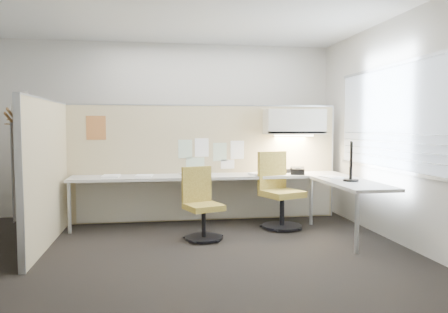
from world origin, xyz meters
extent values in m
cube|color=black|center=(0.00, 0.00, -0.01)|extent=(5.50, 4.50, 0.01)
cube|color=white|center=(0.00, 0.00, 2.80)|extent=(5.50, 4.50, 0.01)
cube|color=beige|center=(0.00, 2.25, 1.40)|extent=(5.50, 0.02, 2.80)
cube|color=beige|center=(0.00, -2.25, 1.40)|extent=(5.50, 0.02, 2.80)
cube|color=beige|center=(2.75, 0.00, 1.40)|extent=(0.02, 4.50, 2.80)
cube|color=#9EA8B7|center=(2.73, 0.00, 1.55)|extent=(0.01, 2.80, 1.30)
cube|color=tan|center=(0.55, 1.60, 0.88)|extent=(4.10, 0.06, 1.75)
cube|color=tan|center=(-1.50, 0.50, 0.88)|extent=(0.06, 2.20, 1.75)
cube|color=beige|center=(0.60, 1.27, 0.71)|extent=(4.00, 0.60, 0.04)
cube|color=beige|center=(2.30, 0.23, 0.71)|extent=(0.60, 1.47, 0.04)
cube|color=beige|center=(0.60, 1.54, 0.34)|extent=(3.90, 0.02, 0.64)
cylinder|color=#A5A8AA|center=(-1.35, 1.02, 0.34)|extent=(0.05, 0.05, 0.69)
cylinder|color=#A5A8AA|center=(2.05, -0.45, 0.34)|extent=(0.05, 0.05, 0.69)
cylinder|color=#A5A8AA|center=(2.05, 1.02, 0.34)|extent=(0.05, 0.05, 0.69)
cube|color=beige|center=(1.90, 1.39, 1.51)|extent=(0.90, 0.36, 0.38)
cube|color=#FFEABF|center=(1.90, 1.39, 1.30)|extent=(0.60, 0.06, 0.02)
cube|color=#8CBF8C|center=(0.25, 1.57, 1.10)|extent=(0.21, 0.00, 0.28)
cube|color=white|center=(0.50, 1.57, 1.12)|extent=(0.21, 0.00, 0.28)
cube|color=#8CBF8C|center=(0.78, 1.57, 1.05)|extent=(0.21, 0.00, 0.28)
cube|color=white|center=(1.05, 1.57, 1.08)|extent=(0.21, 0.00, 0.28)
cube|color=#8CBF8C|center=(0.40, 1.57, 0.88)|extent=(0.28, 0.00, 0.18)
cube|color=white|center=(0.90, 1.57, 0.86)|extent=(0.21, 0.00, 0.14)
cube|color=orange|center=(-1.05, 1.57, 1.42)|extent=(0.28, 0.00, 0.35)
cylinder|color=black|center=(0.40, 0.40, 0.03)|extent=(0.48, 0.48, 0.03)
cylinder|color=black|center=(0.40, 0.40, 0.21)|extent=(0.06, 0.06, 0.37)
cube|color=#D5C34F|center=(0.40, 0.40, 0.42)|extent=(0.54, 0.54, 0.07)
cube|color=#D5C34F|center=(0.33, 0.60, 0.69)|extent=(0.40, 0.19, 0.46)
cylinder|color=black|center=(1.56, 0.85, 0.03)|extent=(0.56, 0.56, 0.03)
cylinder|color=black|center=(1.56, 0.85, 0.25)|extent=(0.06, 0.06, 0.43)
cube|color=#D5C34F|center=(1.56, 0.85, 0.50)|extent=(0.64, 0.64, 0.09)
cube|color=#D5C34F|center=(1.47, 1.07, 0.81)|extent=(0.46, 0.24, 0.54)
cylinder|color=black|center=(2.30, 0.26, 0.75)|extent=(0.20, 0.20, 0.02)
cylinder|color=black|center=(2.30, 0.26, 0.83)|extent=(0.04, 0.04, 0.18)
cube|color=black|center=(2.30, 0.26, 1.08)|extent=(0.23, 0.45, 0.32)
cube|color=black|center=(2.30, 0.26, 1.08)|extent=(0.19, 0.41, 0.28)
cube|color=black|center=(1.88, 1.15, 0.78)|extent=(0.25, 0.24, 0.12)
cylinder|color=black|center=(1.79, 1.17, 0.81)|extent=(0.08, 0.17, 0.04)
cube|color=black|center=(1.59, 1.31, 0.76)|extent=(0.14, 0.06, 0.05)
cube|color=black|center=(1.80, 1.37, 0.76)|extent=(0.12, 0.10, 0.06)
cube|color=silver|center=(-1.50, -0.46, 1.77)|extent=(0.14, 0.02, 0.02)
cylinder|color=silver|center=(-1.57, -0.46, 1.69)|extent=(0.02, 0.02, 0.14)
cube|color=#AD7F4C|center=(-1.57, -0.46, 1.56)|extent=(0.02, 0.39, 0.12)
cube|color=#AD7F4C|center=(-1.60, -0.43, 1.52)|extent=(0.02, 0.39, 0.12)
cube|color=#A9A8B3|center=(-1.58, -0.51, 0.99)|extent=(0.01, 0.07, 0.98)
cube|color=white|center=(-0.82, 1.23, 0.74)|extent=(0.24, 0.31, 0.03)
cube|color=white|center=(-0.36, 1.26, 0.74)|extent=(0.26, 0.32, 0.02)
cube|color=white|center=(0.28, 1.17, 0.75)|extent=(0.26, 0.32, 0.04)
cube|color=white|center=(1.29, 1.17, 0.74)|extent=(0.27, 0.33, 0.03)
cube|color=white|center=(2.22, 0.70, 0.74)|extent=(0.29, 0.34, 0.02)
camera|label=1|loc=(-0.21, -5.03, 1.45)|focal=35.00mm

